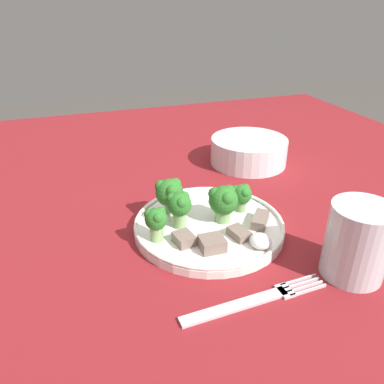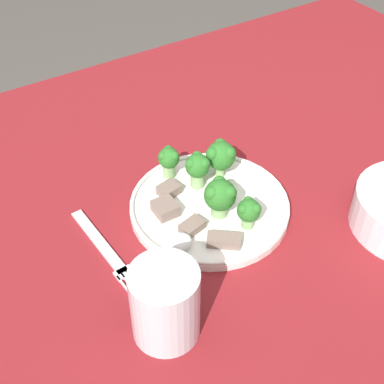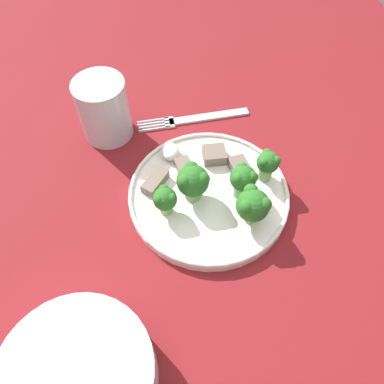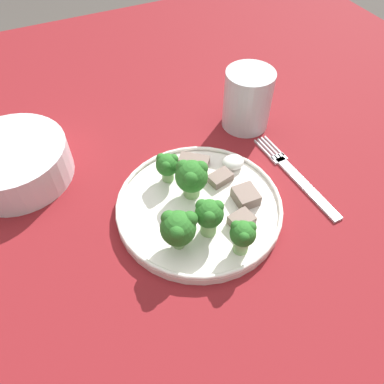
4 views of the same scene
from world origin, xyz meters
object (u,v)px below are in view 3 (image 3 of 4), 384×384
Objects in this scene: dinner_plate at (209,194)px; drinking_glass at (105,112)px; fork at (194,119)px; cream_bowl at (79,378)px.

dinner_plate is 2.31× the size of drinking_glass.
fork is 0.15m from drinking_glass.
drinking_glass is (-0.01, 0.14, 0.04)m from fork.
dinner_plate reaches higher than fork.
drinking_glass is at bearing -5.65° from cream_bowl.
fork is 0.42m from cream_bowl.
cream_bowl is at bearing 141.03° from dinner_plate.
drinking_glass is at bearing 92.60° from fork.
fork is 1.19× the size of cream_bowl.
dinner_plate is at bearing 178.36° from fork.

